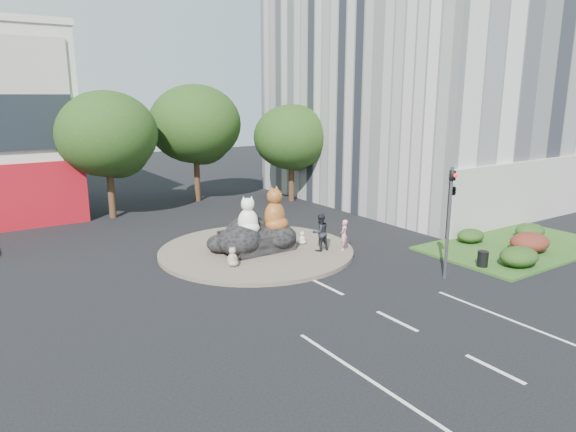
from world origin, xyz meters
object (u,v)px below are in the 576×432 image
(cat_white, at_px, (248,215))
(kitten_white, at_px, (302,237))
(kitten_calico, at_px, (232,256))
(litter_bin, at_px, (483,259))
(pedestrian_pink, at_px, (344,235))
(cat_tabby, at_px, (275,209))
(pedestrian_dark, at_px, (320,232))

(cat_white, xyz_separation_m, kitten_white, (3.03, -0.45, -1.52))
(kitten_white, bearing_deg, cat_white, 142.20)
(kitten_calico, height_order, litter_bin, kitten_calico)
(cat_white, xyz_separation_m, pedestrian_pink, (4.17, -2.51, -1.09))
(kitten_white, distance_m, litter_bin, 9.04)
(cat_white, distance_m, kitten_calico, 2.76)
(cat_tabby, distance_m, kitten_white, 2.35)
(cat_white, distance_m, pedestrian_pink, 4.99)
(cat_tabby, height_order, pedestrian_dark, cat_tabby)
(cat_tabby, relative_size, kitten_white, 3.24)
(pedestrian_dark, distance_m, litter_bin, 7.85)
(kitten_white, height_order, pedestrian_dark, pedestrian_dark)
(pedestrian_dark, bearing_deg, cat_white, -32.09)
(pedestrian_pink, xyz_separation_m, litter_bin, (3.88, -5.46, -0.50))
(kitten_white, relative_size, pedestrian_pink, 0.46)
(kitten_white, height_order, pedestrian_pink, pedestrian_pink)
(kitten_calico, bearing_deg, litter_bin, -4.97)
(pedestrian_pink, bearing_deg, kitten_calico, -44.25)
(cat_tabby, bearing_deg, cat_white, 140.95)
(pedestrian_dark, bearing_deg, kitten_white, -87.37)
(litter_bin, bearing_deg, pedestrian_dark, 129.28)
(cat_white, relative_size, kitten_white, 2.71)
(pedestrian_dark, bearing_deg, pedestrian_pink, 150.47)
(cat_white, height_order, litter_bin, cat_white)
(kitten_calico, xyz_separation_m, kitten_white, (4.78, 1.15, -0.11))
(cat_white, distance_m, cat_tabby, 1.47)
(cat_tabby, xyz_separation_m, pedestrian_pink, (2.74, -2.26, -1.28))
(cat_tabby, distance_m, kitten_calico, 3.81)
(kitten_white, relative_size, litter_bin, 0.97)
(litter_bin, bearing_deg, cat_white, 135.31)
(cat_tabby, relative_size, litter_bin, 3.16)
(cat_tabby, height_order, kitten_calico, cat_tabby)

